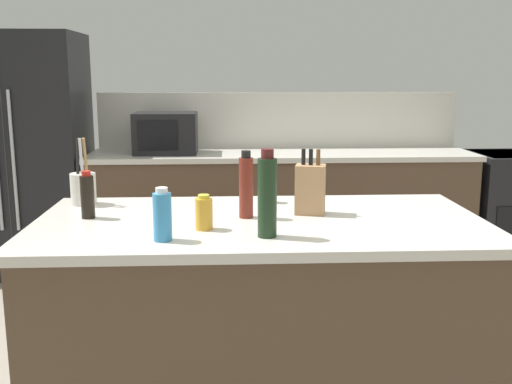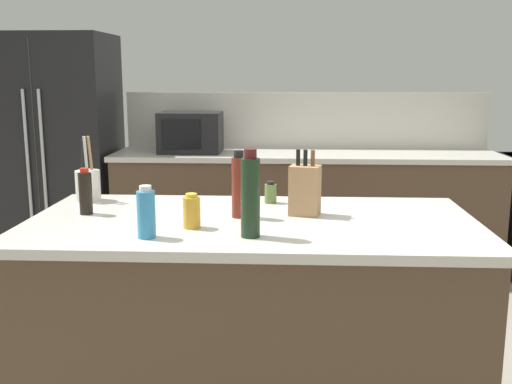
% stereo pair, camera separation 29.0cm
% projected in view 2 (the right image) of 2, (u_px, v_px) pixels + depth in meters
% --- Properties ---
extents(back_counter_run, '(3.03, 0.66, 0.94)m').
position_uv_depth(back_counter_run, '(305.00, 211.00, 4.80)').
color(back_counter_run, '#4C3828').
rests_on(back_counter_run, ground_plane).
extents(wall_backsplash, '(2.99, 0.03, 0.46)m').
position_uv_depth(wall_backsplash, '(305.00, 120.00, 4.98)').
color(wall_backsplash, beige).
rests_on(wall_backsplash, back_counter_run).
extents(kitchen_island, '(1.93, 0.99, 0.94)m').
position_uv_depth(kitchen_island, '(252.00, 321.00, 2.66)').
color(kitchen_island, '#4C3828').
rests_on(kitchen_island, ground_plane).
extents(refrigerator, '(0.97, 0.75, 1.86)m').
position_uv_depth(refrigerator, '(54.00, 151.00, 4.87)').
color(refrigerator, black).
rests_on(refrigerator, ground_plane).
extents(microwave, '(0.48, 0.39, 0.32)m').
position_uv_depth(microwave, '(191.00, 132.00, 4.73)').
color(microwave, black).
rests_on(microwave, back_counter_run).
extents(knife_block, '(0.15, 0.13, 0.29)m').
position_uv_depth(knife_block, '(305.00, 190.00, 2.63)').
color(knife_block, '#A87C54').
rests_on(knife_block, kitchen_island).
extents(utensil_crock, '(0.12, 0.12, 0.32)m').
position_uv_depth(utensil_crock, '(88.00, 184.00, 2.93)').
color(utensil_crock, beige).
rests_on(utensil_crock, kitchen_island).
extents(vinegar_bottle, '(0.06, 0.06, 0.29)m').
position_uv_depth(vinegar_bottle, '(239.00, 186.00, 2.59)').
color(vinegar_bottle, maroon).
rests_on(vinegar_bottle, kitchen_island).
extents(honey_jar, '(0.07, 0.07, 0.14)m').
position_uv_depth(honey_jar, '(192.00, 212.00, 2.42)').
color(honey_jar, gold).
rests_on(honey_jar, kitchen_island).
extents(dish_soap_bottle, '(0.07, 0.07, 0.20)m').
position_uv_depth(dish_soap_bottle, '(146.00, 213.00, 2.27)').
color(dish_soap_bottle, '#3384BC').
rests_on(dish_soap_bottle, kitchen_island).
extents(soy_sauce_bottle, '(0.06, 0.06, 0.21)m').
position_uv_depth(soy_sauce_bottle, '(85.00, 193.00, 2.65)').
color(soy_sauce_bottle, black).
rests_on(soy_sauce_bottle, kitchen_island).
extents(wine_bottle, '(0.07, 0.07, 0.34)m').
position_uv_depth(wine_bottle, '(250.00, 196.00, 2.27)').
color(wine_bottle, black).
rests_on(wine_bottle, kitchen_island).
extents(spice_jar_oregano, '(0.06, 0.06, 0.11)m').
position_uv_depth(spice_jar_oregano, '(271.00, 193.00, 2.89)').
color(spice_jar_oregano, '#567038').
rests_on(spice_jar_oregano, kitchen_island).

